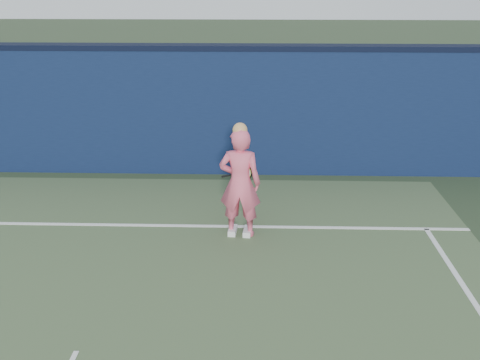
{
  "coord_description": "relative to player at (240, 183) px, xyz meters",
  "views": [
    {
      "loc": [
        1.95,
        -3.43,
        3.97
      ],
      "look_at": [
        1.75,
        3.77,
        0.94
      ],
      "focal_mm": 38.0,
      "sensor_mm": 36.0,
      "label": 1
    }
  ],
  "objects": [
    {
      "name": "backstop_wall",
      "position": [
        -1.75,
        2.73,
        0.36
      ],
      "size": [
        24.0,
        0.4,
        2.5
      ],
      "primitive_type": "cube",
      "color": "#0D1A3A",
      "rests_on": "ground"
    },
    {
      "name": "racket",
      "position": [
        0.03,
        0.43,
        -0.01
      ],
      "size": [
        0.52,
        0.14,
        0.28
      ],
      "rotation": [
        0.0,
        0.0,
        -0.23
      ],
      "color": "black",
      "rests_on": "ground"
    },
    {
      "name": "wall_cap",
      "position": [
        -1.75,
        2.73,
        1.66
      ],
      "size": [
        24.0,
        0.42,
        0.1
      ],
      "primitive_type": "cube",
      "color": "black",
      "rests_on": "backstop_wall"
    },
    {
      "name": "player",
      "position": [
        0.0,
        0.0,
        0.0
      ],
      "size": [
        0.69,
        0.49,
        1.85
      ],
      "rotation": [
        0.0,
        0.0,
        3.04
      ],
      "color": "#F35E7D",
      "rests_on": "ground"
    }
  ]
}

